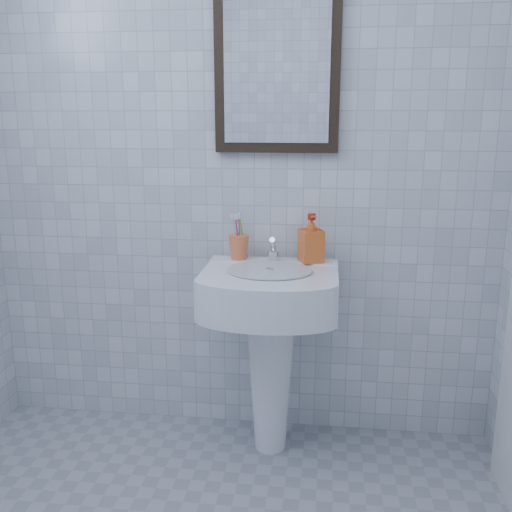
# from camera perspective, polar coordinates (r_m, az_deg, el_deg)

# --- Properties ---
(wall_back) EXTENTS (2.20, 0.02, 2.50)m
(wall_back) POSITION_cam_1_polar(r_m,az_deg,el_deg) (2.41, -1.81, 10.60)
(wall_back) COLOR silver
(wall_back) RESTS_ON ground
(washbasin) EXTENTS (0.53, 0.39, 0.81)m
(washbasin) POSITION_cam_1_polar(r_m,az_deg,el_deg) (2.33, 1.45, -7.34)
(washbasin) COLOR white
(washbasin) RESTS_ON ground
(faucet) EXTENTS (0.04, 0.10, 0.11)m
(faucet) POSITION_cam_1_polar(r_m,az_deg,el_deg) (2.33, 1.73, 0.49)
(faucet) COLOR silver
(faucet) RESTS_ON washbasin
(toothbrush_cup) EXTENTS (0.10, 0.10, 0.10)m
(toothbrush_cup) POSITION_cam_1_polar(r_m,az_deg,el_deg) (2.37, -1.72, 0.91)
(toothbrush_cup) COLOR orange
(toothbrush_cup) RESTS_ON washbasin
(soap_dispenser) EXTENTS (0.12, 0.12, 0.20)m
(soap_dispenser) POSITION_cam_1_polar(r_m,az_deg,el_deg) (2.33, 5.54, 1.80)
(soap_dispenser) COLOR red
(soap_dispenser) RESTS_ON washbasin
(wall_mirror) EXTENTS (0.50, 0.04, 0.62)m
(wall_mirror) POSITION_cam_1_polar(r_m,az_deg,el_deg) (2.37, 2.10, 17.80)
(wall_mirror) COLOR black
(wall_mirror) RESTS_ON wall_back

